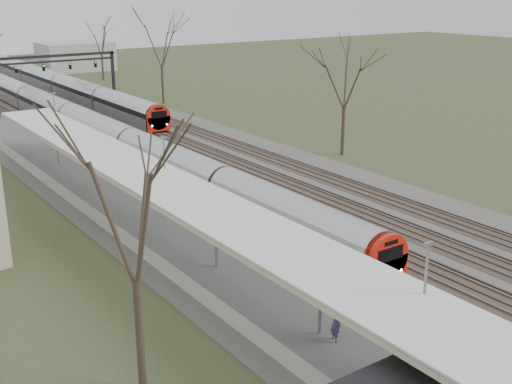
% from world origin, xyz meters
% --- Properties ---
extents(track_bed, '(24.00, 160.00, 0.22)m').
position_xyz_m(track_bed, '(0.26, 55.00, 0.06)').
color(track_bed, '#474442').
rests_on(track_bed, ground).
extents(platform, '(3.50, 69.00, 1.00)m').
position_xyz_m(platform, '(-9.05, 37.50, 0.50)').
color(platform, '#9E9B93').
rests_on(platform, ground).
extents(canopy, '(4.10, 50.00, 3.11)m').
position_xyz_m(canopy, '(-9.05, 32.99, 3.93)').
color(canopy, slate).
rests_on(canopy, platform).
extents(signal_gantry, '(21.00, 0.59, 6.08)m').
position_xyz_m(signal_gantry, '(0.29, 84.99, 4.91)').
color(signal_gantry, black).
rests_on(signal_gantry, ground).
extents(tree_west_near, '(5.00, 5.00, 10.30)m').
position_xyz_m(tree_west_near, '(-16.00, 20.00, 7.29)').
color(tree_west_near, '#2D231C').
rests_on(tree_west_near, ground).
extents(tree_east_far, '(5.00, 5.00, 10.30)m').
position_xyz_m(tree_east_far, '(14.00, 42.00, 7.29)').
color(tree_east_far, '#2D231C').
rests_on(tree_east_far, ground).
extents(train_near, '(2.62, 75.21, 3.05)m').
position_xyz_m(train_near, '(-2.50, 57.85, 1.48)').
color(train_near, '#A5A8AF').
rests_on(train_near, ground).
extents(train_far, '(2.62, 75.21, 3.05)m').
position_xyz_m(train_far, '(4.50, 96.59, 1.48)').
color(train_far, '#A5A8AF').
rests_on(train_far, ground).
extents(passenger, '(0.51, 0.66, 1.61)m').
position_xyz_m(passenger, '(-8.87, 17.24, 1.81)').
color(passenger, '#423363').
rests_on(passenger, platform).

